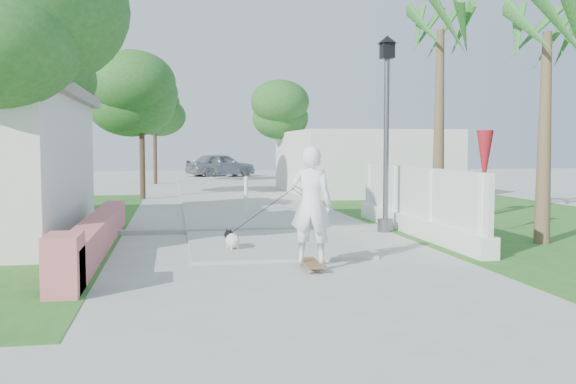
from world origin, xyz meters
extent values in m
plane|color=#B7B7B2|center=(0.00, 0.00, 0.00)|extent=(90.00, 90.00, 0.00)
cube|color=#B7B7B2|center=(0.00, 20.00, 0.03)|extent=(3.20, 36.00, 0.06)
cube|color=#999993|center=(0.00, 6.00, 0.05)|extent=(6.50, 0.25, 0.10)
cube|color=#2A6620|center=(7.00, 8.00, 0.01)|extent=(8.00, 20.00, 0.01)
cube|color=#D06A6B|center=(-3.30, 4.00, 0.30)|extent=(0.45, 8.00, 0.60)
cube|color=#D06A6B|center=(-3.30, 0.20, 0.40)|extent=(0.45, 0.80, 0.80)
cube|color=white|center=(3.40, 5.00, 0.20)|extent=(0.35, 7.00, 0.40)
cube|color=white|center=(3.40, 5.00, 0.95)|extent=(0.10, 7.00, 1.10)
cube|color=white|center=(3.40, 1.80, 0.75)|extent=(0.14, 0.14, 1.50)
cube|color=white|center=(3.40, 4.00, 0.75)|extent=(0.14, 0.14, 1.50)
cube|color=white|center=(3.40, 6.20, 0.75)|extent=(0.14, 0.14, 1.50)
cube|color=white|center=(3.40, 8.20, 0.75)|extent=(0.14, 0.14, 1.50)
cube|color=silver|center=(6.00, 18.00, 1.30)|extent=(6.00, 8.00, 2.60)
cylinder|color=#59595E|center=(2.90, 5.50, 0.15)|extent=(0.36, 0.36, 0.30)
cylinder|color=#59595E|center=(2.90, 5.50, 2.00)|extent=(0.12, 0.12, 4.00)
cube|color=black|center=(2.90, 5.50, 4.10)|extent=(0.28, 0.28, 0.35)
cone|color=black|center=(2.90, 5.50, 4.35)|extent=(0.44, 0.44, 0.18)
cylinder|color=white|center=(0.20, 10.00, 0.50)|extent=(0.12, 0.12, 1.00)
sphere|color=white|center=(0.20, 10.00, 1.02)|extent=(0.14, 0.14, 0.14)
cylinder|color=#59595E|center=(4.80, 4.50, 1.00)|extent=(0.04, 0.04, 2.00)
cone|color=#AD1828|center=(4.80, 4.50, 1.70)|extent=(0.36, 0.36, 1.20)
cylinder|color=#4C3826|center=(-4.50, 3.00, 1.92)|extent=(0.20, 0.20, 3.85)
ellipsoid|color=#195A1E|center=(-4.50, 3.00, 3.58)|extent=(3.60, 3.60, 2.70)
ellipsoid|color=#195A1E|center=(-4.30, 2.80, 3.92)|extent=(3.06, 3.06, 2.30)
ellipsoid|color=#195A1E|center=(-4.70, 3.20, 4.28)|extent=(2.70, 2.70, 2.02)
cylinder|color=#4C3826|center=(-5.50, 8.50, 1.75)|extent=(0.20, 0.20, 3.50)
ellipsoid|color=#195A1E|center=(-5.50, 8.50, 3.25)|extent=(3.20, 3.20, 2.40)
ellipsoid|color=#195A1E|center=(-5.30, 8.30, 3.60)|extent=(2.72, 2.72, 2.05)
ellipsoid|color=#195A1E|center=(-5.70, 8.70, 3.95)|extent=(2.40, 2.40, 1.79)
cylinder|color=#4C3826|center=(-3.00, 16.00, 1.92)|extent=(0.20, 0.20, 3.85)
ellipsoid|color=#195A1E|center=(-3.00, 16.00, 3.58)|extent=(3.40, 3.40, 2.55)
ellipsoid|color=#195A1E|center=(-2.80, 15.80, 3.92)|extent=(2.89, 2.89, 2.18)
ellipsoid|color=#195A1E|center=(-3.20, 16.20, 4.28)|extent=(2.55, 2.55, 1.90)
cylinder|color=#4C3826|center=(3.20, 20.00, 1.75)|extent=(0.20, 0.20, 3.50)
ellipsoid|color=#195A1E|center=(3.20, 20.00, 3.25)|extent=(3.00, 3.00, 2.25)
ellipsoid|color=#195A1E|center=(3.40, 19.80, 3.60)|extent=(2.55, 2.55, 1.92)
ellipsoid|color=#195A1E|center=(3.00, 20.20, 3.95)|extent=(2.25, 2.25, 1.68)
cylinder|color=#4C3826|center=(-2.80, 26.00, 1.92)|extent=(0.20, 0.20, 3.85)
ellipsoid|color=#195A1E|center=(-2.80, 26.00, 3.58)|extent=(3.20, 3.20, 2.40)
ellipsoid|color=#195A1E|center=(-2.60, 25.80, 3.92)|extent=(2.72, 2.72, 2.05)
ellipsoid|color=#195A1E|center=(-3.00, 26.20, 4.28)|extent=(2.40, 2.40, 1.79)
cone|color=brown|center=(4.60, 6.50, 2.40)|extent=(0.32, 0.32, 4.80)
cone|color=brown|center=(5.40, 3.20, 2.10)|extent=(0.32, 0.32, 4.20)
cube|color=brown|center=(0.25, 1.35, 0.10)|extent=(0.61, 0.99, 0.02)
imported|color=white|center=(0.25, 1.35, 1.03)|extent=(0.79, 0.66, 1.84)
cylinder|color=gray|center=(0.17, 1.01, 0.04)|extent=(0.03, 0.07, 0.07)
cylinder|color=gray|center=(0.34, 1.01, 0.04)|extent=(0.03, 0.07, 0.07)
cylinder|color=gray|center=(0.17, 1.69, 0.04)|extent=(0.03, 0.07, 0.07)
cylinder|color=gray|center=(0.34, 1.69, 0.04)|extent=(0.03, 0.07, 0.07)
ellipsoid|color=silver|center=(-0.81, 3.28, 0.21)|extent=(0.37, 0.49, 0.28)
sphere|color=black|center=(-0.86, 3.48, 0.29)|extent=(0.18, 0.18, 0.18)
sphere|color=silver|center=(-0.88, 3.56, 0.27)|extent=(0.08, 0.08, 0.08)
cone|color=black|center=(-0.90, 3.46, 0.37)|extent=(0.05, 0.05, 0.06)
cone|color=black|center=(-0.82, 3.49, 0.37)|extent=(0.05, 0.05, 0.06)
cylinder|color=silver|center=(-0.89, 3.36, 0.06)|extent=(0.04, 0.04, 0.12)
cylinder|color=silver|center=(-0.77, 3.39, 0.06)|extent=(0.04, 0.04, 0.12)
cylinder|color=silver|center=(-0.84, 3.16, 0.06)|extent=(0.04, 0.04, 0.12)
cylinder|color=silver|center=(-0.72, 3.19, 0.06)|extent=(0.04, 0.04, 0.12)
cylinder|color=silver|center=(-0.75, 3.07, 0.28)|extent=(0.05, 0.11, 0.11)
imported|color=#AEB1B6|center=(1.20, 33.49, 0.77)|extent=(4.90, 3.56, 1.55)
camera|label=1|loc=(-1.88, -8.47, 1.93)|focal=40.00mm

